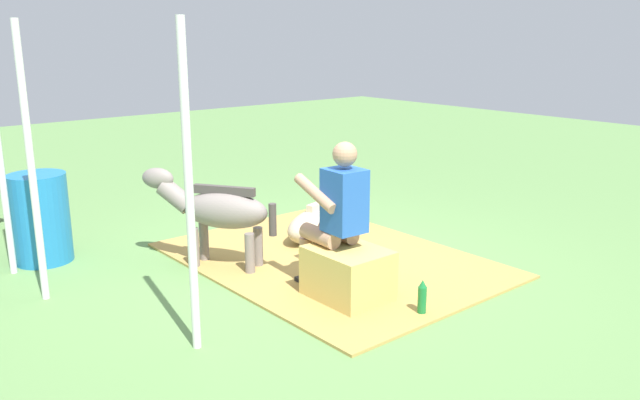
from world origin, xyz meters
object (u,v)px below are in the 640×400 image
object	(u,v)px
pony_standing	(216,210)
pony_lying	(323,222)
tent_pole_mid	(31,166)
soda_bottle	(422,298)
person_seated	(336,212)
tent_pole_left	(189,192)
hay_bale	(348,274)
water_barrel	(41,218)

from	to	relation	value
pony_standing	pony_lying	world-z (taller)	pony_standing
pony_standing	tent_pole_mid	world-z (taller)	tent_pole_mid
pony_lying	soda_bottle	distance (m)	2.09
person_seated	pony_standing	world-z (taller)	person_seated
tent_pole_left	tent_pole_mid	world-z (taller)	same
hay_bale	pony_standing	world-z (taller)	pony_standing
hay_bale	tent_pole_mid	bearing A→B (deg)	49.64
tent_pole_mid	soda_bottle	bearing A→B (deg)	-136.14
hay_bale	tent_pole_mid	distance (m)	2.68
soda_bottle	water_barrel	distance (m)	3.71
tent_pole_mid	pony_standing	bearing A→B (deg)	-100.66
person_seated	pony_standing	distance (m)	1.28
pony_lying	water_barrel	world-z (taller)	water_barrel
pony_standing	soda_bottle	distance (m)	2.11
hay_bale	person_seated	world-z (taller)	person_seated
person_seated	soda_bottle	distance (m)	0.99
pony_standing	tent_pole_mid	xyz separation A→B (m)	(0.28, 1.50, 0.57)
pony_lying	tent_pole_mid	size ratio (longest dim) A/B	0.60
pony_standing	tent_pole_left	bearing A→B (deg)	143.43
pony_lying	soda_bottle	size ratio (longest dim) A/B	4.58
pony_standing	soda_bottle	size ratio (longest dim) A/B	3.99
soda_bottle	water_barrel	size ratio (longest dim) A/B	0.34
person_seated	hay_bale	bearing A→B (deg)	177.85
hay_bale	pony_lying	world-z (taller)	hay_bale
water_barrel	tent_pole_mid	world-z (taller)	tent_pole_mid
water_barrel	tent_pole_left	size ratio (longest dim) A/B	0.38
pony_lying	tent_pole_mid	xyz separation A→B (m)	(0.26, 2.82, 0.94)
pony_lying	pony_standing	bearing A→B (deg)	91.08
hay_bale	pony_standing	size ratio (longest dim) A/B	0.54
hay_bale	person_seated	size ratio (longest dim) A/B	0.49
hay_bale	person_seated	xyz separation A→B (m)	(0.16, -0.01, 0.50)
pony_lying	tent_pole_left	bearing A→B (deg)	120.10
hay_bale	person_seated	distance (m)	0.53
pony_standing	tent_pole_mid	size ratio (longest dim) A/B	0.52
soda_bottle	tent_pole_mid	size ratio (longest dim) A/B	0.13
tent_pole_mid	water_barrel	bearing A→B (deg)	-17.20
pony_standing	pony_lying	size ratio (longest dim) A/B	0.87
person_seated	soda_bottle	bearing A→B (deg)	-163.60
soda_bottle	tent_pole_left	world-z (taller)	tent_pole_left
pony_lying	soda_bottle	world-z (taller)	pony_lying
person_seated	soda_bottle	size ratio (longest dim) A/B	4.45
hay_bale	tent_pole_mid	size ratio (longest dim) A/B	0.28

